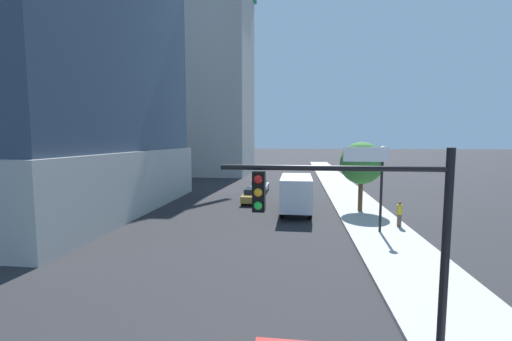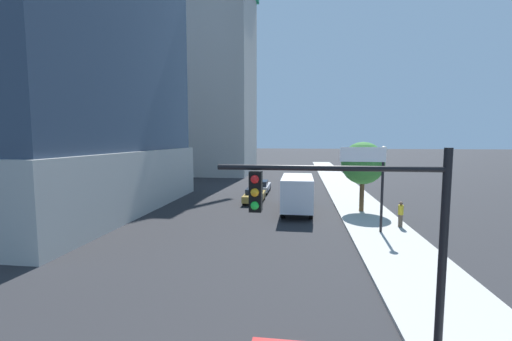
# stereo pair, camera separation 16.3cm
# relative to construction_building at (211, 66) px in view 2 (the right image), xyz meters

# --- Properties ---
(sidewalk) EXTENTS (4.22, 120.00, 0.15)m
(sidewalk) POSITION_rel_construction_building_xyz_m (20.53, -31.81, -18.40)
(sidewalk) COLOR #B2AFA8
(sidewalk) RESTS_ON ground
(construction_building) EXTENTS (18.02, 15.01, 42.52)m
(construction_building) POSITION_rel_construction_building_xyz_m (0.00, 0.00, 0.00)
(construction_building) COLOR #B2AFA8
(construction_building) RESTS_ON ground
(traffic_light_pole) EXTENTS (5.74, 0.48, 5.66)m
(traffic_light_pole) POSITION_rel_construction_building_xyz_m (16.74, -47.72, -14.41)
(traffic_light_pole) COLOR black
(traffic_light_pole) RESTS_ON sidewalk
(street_lamp) EXTENTS (0.44, 0.44, 5.41)m
(street_lamp) POSITION_rel_construction_building_xyz_m (20.41, -34.94, -14.75)
(street_lamp) COLOR black
(street_lamp) RESTS_ON sidewalk
(street_tree) EXTENTS (3.41, 3.41, 5.62)m
(street_tree) POSITION_rel_construction_building_xyz_m (20.30, -28.89, -14.43)
(street_tree) COLOR brown
(street_tree) RESTS_ON sidewalk
(car_gold) EXTENTS (1.73, 4.23, 1.33)m
(car_gold) POSITION_rel_construction_building_xyz_m (11.04, -25.65, -17.81)
(car_gold) COLOR #AD8938
(car_gold) RESTS_ON ground
(car_silver) EXTENTS (1.72, 4.66, 1.41)m
(car_silver) POSITION_rel_construction_building_xyz_m (11.04, -19.95, -17.76)
(car_silver) COLOR #B7B7BC
(car_silver) RESTS_ON ground
(box_truck) EXTENTS (2.41, 7.92, 3.03)m
(box_truck) POSITION_rel_construction_building_xyz_m (15.11, -29.12, -16.75)
(box_truck) COLOR #1E4799
(box_truck) RESTS_ON ground
(pedestrian_yellow_shirt) EXTENTS (0.34, 0.34, 1.71)m
(pedestrian_yellow_shirt) POSITION_rel_construction_building_xyz_m (21.98, -33.57, -17.45)
(pedestrian_yellow_shirt) COLOR brown
(pedestrian_yellow_shirt) RESTS_ON sidewalk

